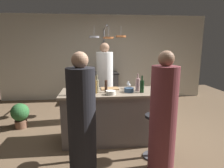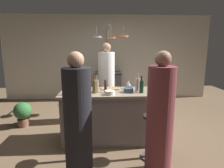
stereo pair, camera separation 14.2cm
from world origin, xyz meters
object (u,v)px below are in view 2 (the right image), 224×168
(wine_bottle_amber, at_px, (94,87))
(wine_bottle_green, at_px, (78,87))
(potted_plant, at_px, (23,113))
(stove_range, at_px, (108,87))
(pepper_mill, at_px, (106,86))
(bar_stool_right, at_px, (151,135))
(guest_right, at_px, (160,120))
(wine_glass_near_left_guest, at_px, (78,84))
(guest_left, at_px, (78,123))
(wine_bottle_red, at_px, (142,86))
(chef, at_px, (106,85))
(wine_bottle_rose, at_px, (137,85))
(cutting_board, at_px, (110,88))
(wine_glass_near_right_guest, at_px, (129,84))
(bar_stool_left, at_px, (81,137))
(wine_glass_by_chef, at_px, (128,83))
(wine_bottle_white, at_px, (97,85))
(mixing_bowl_ceramic, at_px, (110,93))
(mixing_bowl_blue, at_px, (129,90))

(wine_bottle_amber, distance_m, wine_bottle_green, 0.28)
(potted_plant, xyz_separation_m, wine_bottle_green, (1.28, -0.86, 0.73))
(stove_range, distance_m, pepper_mill, 2.57)
(bar_stool_right, height_order, potted_plant, bar_stool_right)
(guest_right, distance_m, wine_bottle_green, 1.40)
(guest_right, bearing_deg, wine_glass_near_left_guest, 135.16)
(pepper_mill, relative_size, wine_glass_near_left_guest, 1.44)
(guest_left, bearing_deg, wine_bottle_red, 42.59)
(chef, bearing_deg, wine_bottle_rose, -63.06)
(wine_bottle_red, bearing_deg, pepper_mill, 172.97)
(chef, relative_size, guest_left, 1.08)
(pepper_mill, bearing_deg, guest_right, -54.16)
(cutting_board, height_order, wine_glass_near_right_guest, wine_glass_near_right_guest)
(guest_left, height_order, guest_right, guest_right)
(bar_stool_left, distance_m, wine_bottle_amber, 0.84)
(guest_right, distance_m, wine_glass_by_chef, 1.23)
(bar_stool_left, height_order, wine_bottle_amber, wine_bottle_amber)
(chef, relative_size, wine_bottle_rose, 5.65)
(wine_bottle_amber, relative_size, wine_glass_by_chef, 2.01)
(cutting_board, relative_size, wine_bottle_white, 1.10)
(bar_stool_left, bearing_deg, guest_right, -18.78)
(wine_bottle_green, xyz_separation_m, wine_glass_near_right_guest, (0.87, 0.28, -0.02))
(pepper_mill, bearing_deg, chef, 87.81)
(wine_glass_near_left_guest, bearing_deg, bar_stool_right, -34.49)
(stove_range, bearing_deg, wine_bottle_amber, -96.90)
(stove_range, relative_size, wine_bottle_green, 2.73)
(chef, xyz_separation_m, wine_glass_near_left_guest, (-0.53, -0.82, 0.20))
(potted_plant, bearing_deg, guest_right, -34.58)
(stove_range, xyz_separation_m, mixing_bowl_ceramic, (-0.06, -2.67, 0.49))
(pepper_mill, xyz_separation_m, mixing_bowl_blue, (0.39, -0.02, -0.07))
(guest_right, xyz_separation_m, wine_bottle_amber, (-0.86, 0.87, 0.26))
(wine_bottle_white, distance_m, wine_bottle_rose, 0.71)
(bar_stool_left, bearing_deg, wine_bottle_rose, 32.87)
(wine_bottle_amber, bearing_deg, wine_bottle_white, 71.94)
(wine_bottle_rose, bearing_deg, mixing_bowl_ceramic, -157.72)
(stove_range, xyz_separation_m, potted_plant, (-1.85, -1.77, -0.15))
(guest_right, height_order, wine_glass_near_right_guest, guest_right)
(cutting_board, bearing_deg, wine_bottle_white, -141.85)
(stove_range, relative_size, bar_stool_left, 1.31)
(stove_range, distance_m, wine_bottle_green, 2.76)
(potted_plant, bearing_deg, wine_bottle_green, -33.89)
(stove_range, height_order, wine_bottle_red, wine_bottle_red)
(wine_bottle_white, relative_size, wine_bottle_rose, 0.94)
(potted_plant, relative_size, cutting_board, 1.62)
(bar_stool_left, xyz_separation_m, wine_glass_near_left_guest, (-0.11, 0.80, 0.63))
(mixing_bowl_ceramic, relative_size, mixing_bowl_blue, 1.00)
(wine_glass_by_chef, height_order, mixing_bowl_ceramic, wine_glass_by_chef)
(guest_left, bearing_deg, wine_glass_near_right_guest, 54.81)
(bar_stool_right, height_order, mixing_bowl_ceramic, mixing_bowl_ceramic)
(pepper_mill, relative_size, mixing_bowl_blue, 1.29)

